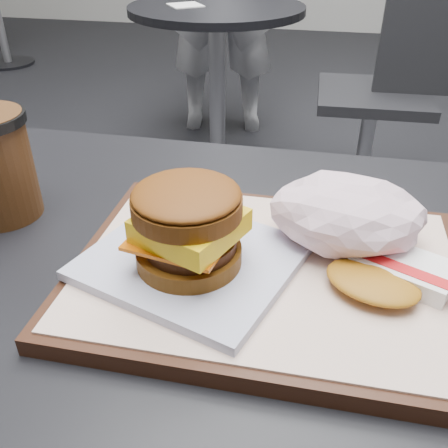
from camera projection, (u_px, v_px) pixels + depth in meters
The scene contains 8 objects.
customer_table at pixel (208, 378), 0.63m from camera, with size 0.80×0.60×0.77m.
serving_tray at pixel (267, 273), 0.49m from camera, with size 0.38×0.28×0.02m.
breakfast_sandwich at pixel (189, 234), 0.46m from camera, with size 0.23×0.22×0.09m.
hash_brown at pixel (390, 274), 0.46m from camera, with size 0.13×0.12×0.02m.
crumpled_wrapper at pixel (348, 214), 0.50m from camera, with size 0.15×0.12×0.07m, color white, non-canonical shape.
neighbor_table at pixel (217, 57), 2.06m from camera, with size 0.70×0.70×0.75m.
napkin at pixel (185, 5), 1.94m from camera, with size 0.12×0.12×0.00m, color white.
neighbor_chair at pixel (394, 84), 1.89m from camera, with size 0.61×0.43×0.88m.
Camera 1 is at (0.11, -0.41, 1.09)m, focal length 40.00 mm.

